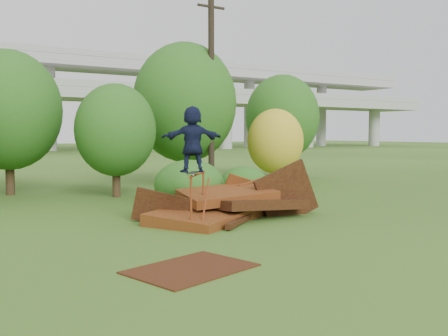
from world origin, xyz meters
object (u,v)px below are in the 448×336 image
scrap_pile (228,206)px  flat_plate (191,269)px  utility_pole (211,89)px  skater (192,139)px

scrap_pile → flat_plate: bearing=-129.5°
scrap_pile → utility_pole: 9.15m
flat_plate → utility_pole: utility_pole is taller
scrap_pile → skater: skater is taller
skater → utility_pole: size_ratio=0.20×
scrap_pile → flat_plate: 5.81m
flat_plate → utility_pole: 14.58m
scrap_pile → skater: (-1.72, -0.94, 2.06)m
skater → flat_plate: 4.72m
flat_plate → utility_pole: size_ratio=0.25×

